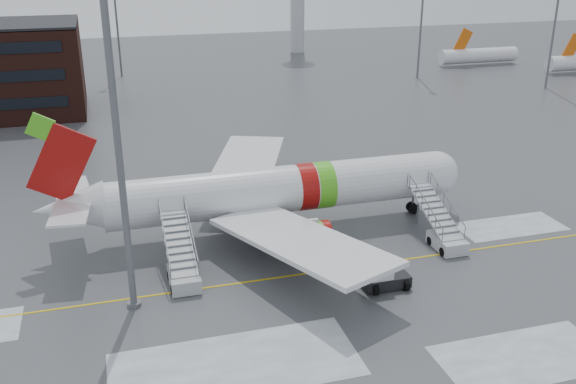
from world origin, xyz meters
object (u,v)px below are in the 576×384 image
object	(u,v)px
light_mast_near	(114,100)
airstair_fwd	(443,232)
airliner	(270,191)
pushback_tug	(383,277)
airstair_aft	(182,267)

from	to	relation	value
light_mast_near	airstair_fwd	bearing A→B (deg)	6.00
airliner	pushback_tug	distance (m)	12.69
light_mast_near	airstair_aft	bearing A→B (deg)	35.42
airliner	pushback_tug	xyz separation A→B (m)	(5.01, -11.36, -2.61)
airstair_aft	light_mast_near	xyz separation A→B (m)	(-3.53, -2.51, 12.62)
pushback_tug	light_mast_near	distance (m)	21.16
airliner	light_mast_near	xyz separation A→B (m)	(-11.62, -9.04, 10.27)
airstair_fwd	pushback_tug	xyz separation A→B (m)	(-7.23, -4.82, -0.26)
airliner	airstair_fwd	world-z (taller)	airliner
airstair_fwd	light_mast_near	distance (m)	27.11
light_mast_near	pushback_tug	bearing A→B (deg)	-7.93
airstair_aft	light_mast_near	size ratio (longest dim) A/B	0.29
pushback_tug	airstair_fwd	bearing A→B (deg)	33.70
airliner	pushback_tug	size ratio (longest dim) A/B	10.95
airliner	airstair_fwd	xyz separation A→B (m)	(12.24, -6.54, -2.35)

